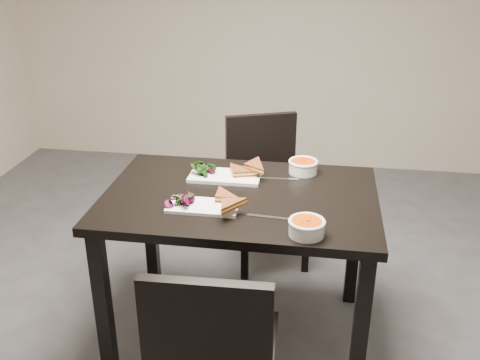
{
  "coord_description": "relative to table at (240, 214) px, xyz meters",
  "views": [
    {
      "loc": [
        0.04,
        -1.85,
        1.79
      ],
      "look_at": [
        -0.29,
        0.27,
        0.82
      ],
      "focal_mm": 40.66,
      "sensor_mm": 36.0,
      "label": 1
    }
  ],
  "objects": [
    {
      "name": "plate_far",
      "position": [
        -0.1,
        0.17,
        0.11
      ],
      "size": [
        0.33,
        0.17,
        0.02
      ],
      "primitive_type": "cube",
      "color": "white",
      "rests_on": "table"
    },
    {
      "name": "cutlery_near",
      "position": [
        0.15,
        -0.19,
        0.1
      ],
      "size": [
        0.18,
        0.03,
        0.0
      ],
      "primitive_type": "cube",
      "rotation": [
        0.0,
        0.0,
        -0.08
      ],
      "color": "silver",
      "rests_on": "table"
    },
    {
      "name": "plate_near",
      "position": [
        -0.13,
        -0.15,
        0.11
      ],
      "size": [
        0.3,
        0.15,
        0.01
      ],
      "primitive_type": "cube",
      "color": "white",
      "rests_on": "table"
    },
    {
      "name": "soup_bowl_near",
      "position": [
        0.3,
        -0.31,
        0.13
      ],
      "size": [
        0.14,
        0.14,
        0.06
      ],
      "color": "white",
      "rests_on": "table"
    },
    {
      "name": "sandwich_near",
      "position": [
        -0.07,
        -0.14,
        0.14
      ],
      "size": [
        0.15,
        0.11,
        0.05
      ],
      "primitive_type": null,
      "rotation": [
        0.0,
        0.0,
        0.01
      ],
      "color": "#96481F",
      "rests_on": "plate_near"
    },
    {
      "name": "salad_near",
      "position": [
        -0.23,
        -0.15,
        0.13
      ],
      "size": [
        0.09,
        0.08,
        0.04
      ],
      "primitive_type": null,
      "color": "black",
      "rests_on": "plate_near"
    },
    {
      "name": "cutlery_far",
      "position": [
        0.16,
        0.19,
        0.1
      ],
      "size": [
        0.18,
        0.03,
        0.0
      ],
      "primitive_type": "cube",
      "rotation": [
        0.0,
        0.0,
        0.05
      ],
      "color": "silver",
      "rests_on": "table"
    },
    {
      "name": "soup_bowl_far",
      "position": [
        0.26,
        0.28,
        0.13
      ],
      "size": [
        0.14,
        0.14,
        0.06
      ],
      "color": "white",
      "rests_on": "table"
    },
    {
      "name": "table",
      "position": [
        0.0,
        0.0,
        0.0
      ],
      "size": [
        1.2,
        0.8,
        0.75
      ],
      "color": "black",
      "rests_on": "ground"
    },
    {
      "name": "sandwich_far",
      "position": [
        -0.03,
        0.15,
        0.14
      ],
      "size": [
        0.2,
        0.17,
        0.05
      ],
      "primitive_type": null,
      "rotation": [
        0.0,
        0.0,
        0.3
      ],
      "color": "#96481F",
      "rests_on": "plate_far"
    },
    {
      "name": "chair_near",
      "position": [
        0.01,
        -0.7,
        -0.17
      ],
      "size": [
        0.43,
        0.43,
        0.85
      ],
      "rotation": [
        0.0,
        0.0,
        0.03
      ],
      "color": "black",
      "rests_on": "ground"
    },
    {
      "name": "salad_far",
      "position": [
        -0.2,
        0.17,
        0.14
      ],
      "size": [
        0.1,
        0.09,
        0.05
      ],
      "primitive_type": null,
      "color": "black",
      "rests_on": "plate_far"
    },
    {
      "name": "chair_far",
      "position": [
        0.03,
        0.76,
        -0.17
      ],
      "size": [
        0.54,
        0.54,
        0.85
      ],
      "rotation": [
        0.0,
        0.0,
        0.37
      ],
      "color": "black",
      "rests_on": "ground"
    }
  ]
}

